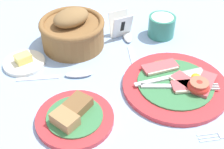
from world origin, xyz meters
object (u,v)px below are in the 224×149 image
teaspoon_by_saucer (129,41)px  bread_basket (72,31)px  butter_dish (24,62)px  teaspoon_near_cup (68,75)px  breakfast_plate (178,84)px  sugar_cup (162,26)px  bread_plate (74,117)px  number_card (121,25)px

teaspoon_by_saucer → bread_basket: bearing=88.8°
butter_dish → teaspoon_near_cup: size_ratio=0.58×
teaspoon_near_cup → teaspoon_by_saucer: bearing=37.3°
breakfast_plate → sugar_cup: bearing=68.5°
breakfast_plate → teaspoon_by_saucer: 0.22m
bread_plate → butter_dish: size_ratio=1.56×
breakfast_plate → sugar_cup: 0.24m
sugar_cup → bread_plate: bearing=-148.6°
breakfast_plate → number_card: size_ratio=3.50×
bread_plate → number_card: number_card is taller
butter_dish → number_card: size_ratio=1.50×
breakfast_plate → teaspoon_by_saucer: bearing=95.2°
sugar_cup → teaspoon_near_cup: sugar_cup is taller
bread_basket → teaspoon_by_saucer: (0.15, -0.06, -0.04)m
butter_dish → number_card: 0.30m
sugar_cup → teaspoon_by_saucer: size_ratio=0.42×
breakfast_plate → bread_plate: (-0.27, 0.00, 0.00)m
breakfast_plate → number_card: (-0.03, 0.27, 0.03)m
bread_plate → teaspoon_by_saucer: size_ratio=0.91×
butter_dish → number_card: (0.29, 0.02, 0.03)m
bread_basket → teaspoon_by_saucer: 0.17m
breakfast_plate → teaspoon_by_saucer: size_ratio=1.37×
teaspoon_by_saucer → number_card: bearing=26.8°
sugar_cup → bread_basket: size_ratio=0.43×
bread_basket → butter_dish: size_ratio=1.66×
number_card → teaspoon_near_cup: (-0.20, -0.11, -0.03)m
bread_plate → bread_basket: bread_basket is taller
number_card → teaspoon_by_saucer: size_ratio=0.39×
sugar_cup → butter_dish: 0.41m
number_card → teaspoon_by_saucer: number_card is taller
sugar_cup → breakfast_plate: bearing=-111.5°
number_card → butter_dish: bearing=-175.8°
sugar_cup → teaspoon_near_cup: bearing=-168.1°
sugar_cup → butter_dish: sugar_cup is taller
sugar_cup → bread_basket: (-0.26, 0.06, 0.02)m
bread_plate → bread_basket: bearing=70.8°
breakfast_plate → bread_plate: bearing=179.0°
butter_dish → teaspoon_by_saucer: butter_dish is taller
bread_basket → teaspoon_by_saucer: bearing=-20.5°
bread_basket → teaspoon_near_cup: 0.15m
breakfast_plate → sugar_cup: size_ratio=3.26×
breakfast_plate → butter_dish: size_ratio=2.34×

